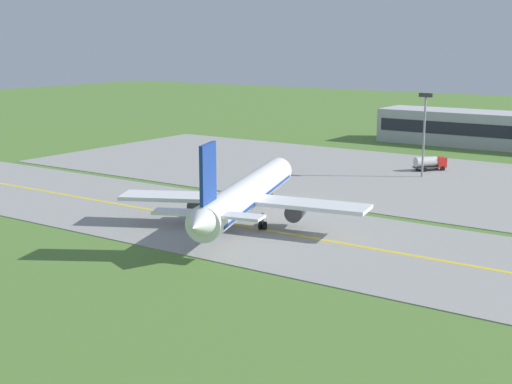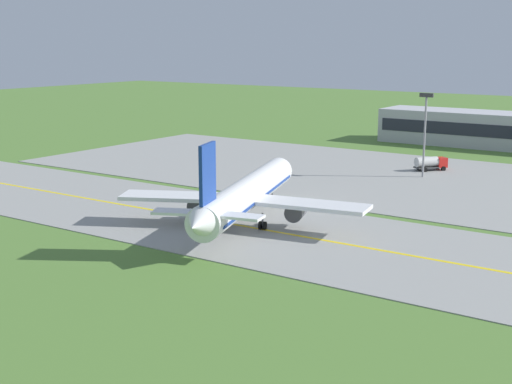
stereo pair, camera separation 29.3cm
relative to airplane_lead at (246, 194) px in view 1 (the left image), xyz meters
name	(u,v)px [view 1 (the left image)]	position (x,y,z in m)	size (l,w,h in m)	color
ground_plane	(205,220)	(-6.30, -0.69, -4.13)	(500.00, 500.00, 0.00)	#517A33
taxiway_strip	(205,220)	(-6.30, -0.69, -4.08)	(240.00, 28.00, 0.10)	gray
apron_pad	(401,179)	(3.70, 41.31, -4.08)	(140.00, 52.00, 0.10)	gray
taxiway_centreline	(205,219)	(-6.30, -0.69, -4.03)	(220.00, 0.60, 0.01)	yellow
airplane_lead	(246,194)	(0.00, 0.00, 0.00)	(31.69, 38.56, 12.70)	white
service_truck_fuel	(430,163)	(4.94, 51.81, -2.60)	(5.29, 6.00, 2.65)	red
terminal_building	(505,131)	(8.14, 89.00, -0.22)	(56.57, 12.46, 8.98)	#B2B2B7
apron_light_mast	(424,124)	(6.19, 44.84, 5.19)	(2.40, 0.50, 14.70)	gray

